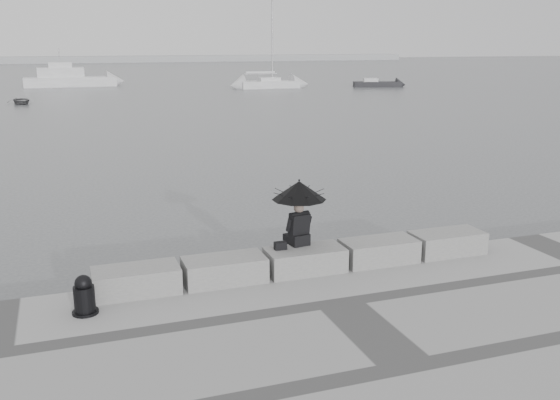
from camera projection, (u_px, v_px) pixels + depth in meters
name	position (u px, v px, depth m)	size (l,w,h in m)	color
ground	(297.00, 286.00, 13.36)	(360.00, 360.00, 0.00)	#4A4D4F
stone_block_far_left	(136.00, 281.00, 11.66)	(1.60, 0.80, 0.50)	slate
stone_block_left	(224.00, 270.00, 12.21)	(1.60, 0.80, 0.50)	slate
stone_block_centre	(305.00, 260.00, 12.76)	(1.60, 0.80, 0.50)	slate
stone_block_right	(379.00, 251.00, 13.31)	(1.60, 0.80, 0.50)	slate
stone_block_far_right	(447.00, 243.00, 13.86)	(1.60, 0.80, 0.50)	slate
seated_person	(299.00, 198.00, 12.71)	(1.12, 1.12, 1.39)	black
bag	(280.00, 246.00, 12.63)	(0.25, 0.14, 0.16)	black
mooring_bollard	(84.00, 298.00, 10.76)	(0.45, 0.45, 0.71)	black
distant_landmass	(39.00, 60.00, 151.70)	(180.00, 8.00, 2.80)	#999C9E
sailboat_right	(269.00, 83.00, 70.51)	(6.72, 2.45, 12.90)	silver
motor_cruiser	(70.00, 79.00, 72.75)	(10.34, 3.02, 4.50)	silver
small_motorboat	(377.00, 84.00, 72.44)	(5.73, 3.19, 1.10)	black
dinghy	(21.00, 101.00, 52.60)	(2.96, 1.25, 0.50)	slate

